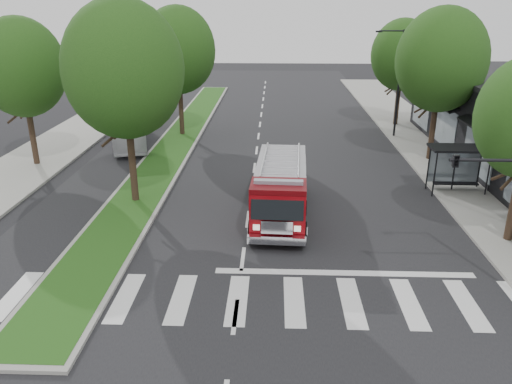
% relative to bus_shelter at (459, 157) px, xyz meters
% --- Properties ---
extents(ground, '(140.00, 140.00, 0.00)m').
position_rel_bus_shelter_xyz_m(ground, '(-11.20, -8.15, -2.04)').
color(ground, black).
rests_on(ground, ground).
extents(sidewalk_right, '(5.00, 80.00, 0.15)m').
position_rel_bus_shelter_xyz_m(sidewalk_right, '(1.30, 1.85, -1.96)').
color(sidewalk_right, gray).
rests_on(sidewalk_right, ground).
extents(sidewalk_left, '(5.00, 80.00, 0.15)m').
position_rel_bus_shelter_xyz_m(sidewalk_left, '(-25.70, 1.85, -1.96)').
color(sidewalk_left, gray).
rests_on(sidewalk_left, ground).
extents(median, '(3.00, 50.00, 0.15)m').
position_rel_bus_shelter_xyz_m(median, '(-17.20, 9.85, -1.96)').
color(median, gray).
rests_on(median, ground).
extents(bus_shelter, '(3.20, 1.60, 2.61)m').
position_rel_bus_shelter_xyz_m(bus_shelter, '(0.00, 0.00, 0.00)').
color(bus_shelter, black).
rests_on(bus_shelter, ground).
extents(tree_right_mid, '(5.60, 5.60, 9.72)m').
position_rel_bus_shelter_xyz_m(tree_right_mid, '(0.30, 5.85, 4.45)').
color(tree_right_mid, black).
rests_on(tree_right_mid, ground).
extents(tree_right_far, '(5.00, 5.00, 8.73)m').
position_rel_bus_shelter_xyz_m(tree_right_far, '(0.30, 15.85, 3.80)').
color(tree_right_far, black).
rests_on(tree_right_far, ground).
extents(tree_median_near, '(5.80, 5.80, 10.16)m').
position_rel_bus_shelter_xyz_m(tree_median_near, '(-17.20, -2.15, 4.77)').
color(tree_median_near, black).
rests_on(tree_median_near, ground).
extents(tree_median_far, '(5.60, 5.60, 9.72)m').
position_rel_bus_shelter_xyz_m(tree_median_far, '(-17.20, 11.85, 4.45)').
color(tree_median_far, black).
rests_on(tree_median_far, ground).
extents(tree_left_mid, '(5.20, 5.20, 9.16)m').
position_rel_bus_shelter_xyz_m(tree_left_mid, '(-25.20, 3.85, 4.12)').
color(tree_left_mid, black).
rests_on(tree_left_mid, ground).
extents(streetlight_right_far, '(2.11, 0.20, 8.00)m').
position_rel_bus_shelter_xyz_m(streetlight_right_far, '(-0.85, 11.85, 2.44)').
color(streetlight_right_far, black).
rests_on(streetlight_right_far, ground).
extents(fire_engine, '(2.84, 8.25, 2.83)m').
position_rel_bus_shelter_xyz_m(fire_engine, '(-9.64, -3.54, -0.68)').
color(fire_engine, '#520408').
rests_on(fire_engine, ground).
extents(city_bus, '(4.40, 9.39, 2.55)m').
position_rel_bus_shelter_xyz_m(city_bus, '(-20.61, 9.53, -0.77)').
color(city_bus, silver).
rests_on(city_bus, ground).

